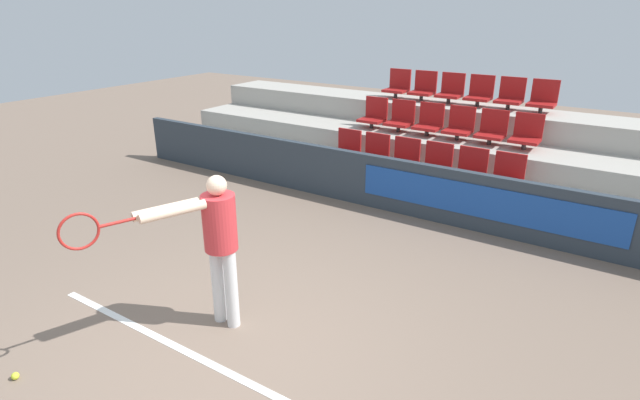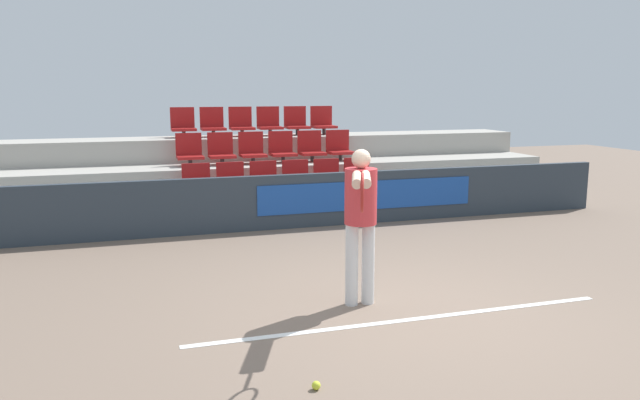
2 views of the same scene
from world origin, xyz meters
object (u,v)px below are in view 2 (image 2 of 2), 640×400
(stadium_chair_5, at_px, (358,177))
(stadium_chair_10, at_px, (311,148))
(stadium_chair_0, at_px, (197,184))
(stadium_chair_2, at_px, (265,181))
(stadium_chair_4, at_px, (328,178))
(tennis_ball, at_px, (316,385))
(stadium_chair_8, at_px, (252,150))
(stadium_chair_12, at_px, (183,125))
(stadium_chair_16, at_px, (296,123))
(stadium_chair_6, at_px, (190,152))
(stadium_chair_9, at_px, (282,149))
(stadium_chair_1, at_px, (231,183))
(stadium_chair_14, at_px, (241,124))
(stadium_chair_13, at_px, (213,124))
(stadium_chair_11, at_px, (339,147))
(tennis_player, at_px, (361,211))
(stadium_chair_17, at_px, (323,122))
(stadium_chair_7, at_px, (221,151))
(stadium_chair_3, at_px, (297,180))
(stadium_chair_15, at_px, (269,123))

(stadium_chair_5, height_order, stadium_chair_10, stadium_chair_10)
(stadium_chair_0, xyz_separation_m, stadium_chair_2, (1.12, 0.00, 0.00))
(stadium_chair_4, distance_m, tennis_ball, 6.39)
(stadium_chair_8, relative_size, tennis_ball, 8.57)
(stadium_chair_12, bearing_deg, stadium_chair_16, 0.00)
(stadium_chair_6, distance_m, stadium_chair_8, 1.12)
(stadium_chair_9, xyz_separation_m, stadium_chair_10, (0.56, 0.00, 0.00))
(tennis_ball, bearing_deg, stadium_chair_12, 91.14)
(stadium_chair_1, bearing_deg, stadium_chair_12, 105.23)
(stadium_chair_5, height_order, stadium_chair_14, stadium_chair_14)
(stadium_chair_13, bearing_deg, stadium_chair_8, -61.43)
(stadium_chair_6, relative_size, stadium_chair_11, 1.00)
(stadium_chair_8, relative_size, tennis_player, 0.35)
(stadium_chair_17, bearing_deg, tennis_ball, -108.07)
(stadium_chair_7, distance_m, stadium_chair_12, 1.24)
(stadium_chair_1, relative_size, stadium_chair_14, 1.00)
(stadium_chair_0, height_order, stadium_chair_11, stadium_chair_11)
(stadium_chair_0, bearing_deg, stadium_chair_8, 42.55)
(stadium_chair_4, distance_m, stadium_chair_7, 2.01)
(stadium_chair_1, distance_m, stadium_chair_12, 2.29)
(stadium_chair_5, bearing_deg, stadium_chair_13, 137.45)
(stadium_chair_9, relative_size, stadium_chair_12, 1.00)
(stadium_chair_3, xyz_separation_m, stadium_chair_16, (0.56, 2.05, 0.85))
(stadium_chair_3, bearing_deg, stadium_chair_14, 105.23)
(tennis_ball, bearing_deg, stadium_chair_7, 86.76)
(stadium_chair_0, height_order, stadium_chair_7, stadium_chair_7)
(stadium_chair_3, distance_m, tennis_ball, 6.24)
(stadium_chair_0, relative_size, stadium_chair_9, 1.00)
(stadium_chair_5, bearing_deg, stadium_chair_14, 129.25)
(stadium_chair_5, xyz_separation_m, tennis_ball, (-2.63, -6.02, -0.63))
(stadium_chair_5, relative_size, stadium_chair_14, 1.00)
(stadium_chair_10, relative_size, stadium_chair_13, 1.00)
(stadium_chair_4, height_order, tennis_ball, stadium_chair_4)
(stadium_chair_10, xyz_separation_m, stadium_chair_11, (0.56, 0.00, 0.00))
(stadium_chair_6, distance_m, stadium_chair_15, 2.01)
(stadium_chair_10, bearing_deg, stadium_chair_16, 90.00)
(stadium_chair_14, bearing_deg, stadium_chair_2, -90.00)
(stadium_chair_15, bearing_deg, stadium_chair_13, 180.00)
(stadium_chair_4, bearing_deg, tennis_ball, -109.02)
(stadium_chair_15, bearing_deg, stadium_chair_14, 180.00)
(stadium_chair_10, bearing_deg, stadium_chair_4, -90.00)
(stadium_chair_2, distance_m, stadium_chair_11, 2.01)
(stadium_chair_2, xyz_separation_m, tennis_player, (-0.01, -4.44, 0.33))
(stadium_chair_8, relative_size, stadium_chair_11, 1.00)
(stadium_chair_15, bearing_deg, stadium_chair_12, 180.00)
(stadium_chair_3, distance_m, stadium_chair_15, 2.22)
(stadium_chair_4, bearing_deg, stadium_chair_16, 90.00)
(stadium_chair_11, height_order, stadium_chair_15, stadium_chair_15)
(stadium_chair_13, relative_size, tennis_player, 0.35)
(stadium_chair_10, bearing_deg, stadium_chair_15, 118.57)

